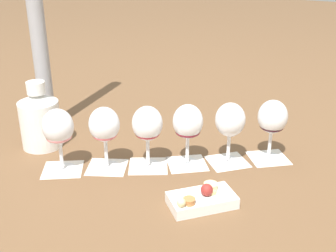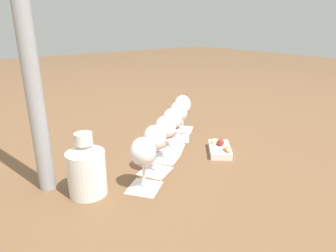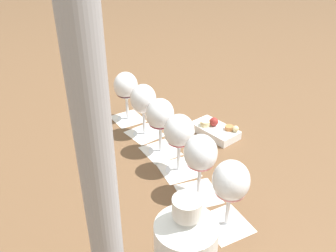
{
  "view_description": "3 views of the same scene",
  "coord_description": "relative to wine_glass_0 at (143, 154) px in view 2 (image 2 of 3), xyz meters",
  "views": [
    {
      "loc": [
        0.53,
        -0.89,
        0.56
      ],
      "look_at": [
        0.0,
        0.0,
        0.12
      ],
      "focal_mm": 45.0,
      "sensor_mm": 36.0,
      "label": 1
    },
    {
      "loc": [
        -0.69,
        -0.89,
        0.51
      ],
      "look_at": [
        0.0,
        0.0,
        0.12
      ],
      "focal_mm": 32.0,
      "sensor_mm": 36.0,
      "label": 2
    },
    {
      "loc": [
        -0.84,
        -0.12,
        0.61
      ],
      "look_at": [
        0.0,
        0.0,
        0.12
      ],
      "focal_mm": 38.0,
      "sensor_mm": 36.0,
      "label": 3
    }
  ],
  "objects": [
    {
      "name": "ground_plane",
      "position": [
        0.23,
        0.17,
        -0.12
      ],
      "size": [
        8.0,
        8.0,
        0.0
      ],
      "primitive_type": "plane",
      "color": "brown"
    },
    {
      "name": "tasting_card_0",
      "position": [
        -0.0,
        0.0,
        -0.12
      ],
      "size": [
        0.14,
        0.14,
        0.0
      ],
      "color": "silver",
      "rests_on": "ground_plane"
    },
    {
      "name": "tasting_card_1",
      "position": [
        0.1,
        0.07,
        -0.12
      ],
      "size": [
        0.14,
        0.14,
        0.0
      ],
      "color": "silver",
      "rests_on": "ground_plane"
    },
    {
      "name": "tasting_card_2",
      "position": [
        0.19,
        0.13,
        -0.12
      ],
      "size": [
        0.14,
        0.14,
        0.0
      ],
      "color": "silver",
      "rests_on": "ground_plane"
    },
    {
      "name": "tasting_card_3",
      "position": [
        0.28,
        0.2,
        -0.12
      ],
      "size": [
        0.14,
        0.14,
        0.0
      ],
      "color": "silver",
      "rests_on": "ground_plane"
    },
    {
      "name": "tasting_card_4",
      "position": [
        0.37,
        0.27,
        -0.12
      ],
      "size": [
        0.14,
        0.14,
        0.0
      ],
      "color": "silver",
      "rests_on": "ground_plane"
    },
    {
      "name": "tasting_card_5",
      "position": [
        0.46,
        0.35,
        -0.12
      ],
      "size": [
        0.14,
        0.14,
        0.0
      ],
      "color": "silver",
      "rests_on": "ground_plane"
    },
    {
      "name": "wine_glass_0",
      "position": [
        0.0,
        0.0,
        0.0
      ],
      "size": [
        0.08,
        0.08,
        0.17
      ],
      "color": "white",
      "rests_on": "tasting_card_0"
    },
    {
      "name": "wine_glass_1",
      "position": [
        0.1,
        0.07,
        -0.0
      ],
      "size": [
        0.08,
        0.08,
        0.17
      ],
      "color": "white",
      "rests_on": "tasting_card_1"
    },
    {
      "name": "wine_glass_2",
      "position": [
        0.19,
        0.13,
        -0.0
      ],
      "size": [
        0.08,
        0.08,
        0.17
      ],
      "color": "white",
      "rests_on": "tasting_card_2"
    },
    {
      "name": "wine_glass_3",
      "position": [
        0.28,
        0.2,
        -0.0
      ],
      "size": [
        0.08,
        0.08,
        0.17
      ],
      "color": "white",
      "rests_on": "tasting_card_3"
    },
    {
      "name": "wine_glass_4",
      "position": [
        0.37,
        0.27,
        -0.0
      ],
      "size": [
        0.08,
        0.08,
        0.17
      ],
      "color": "white",
      "rests_on": "tasting_card_4"
    },
    {
      "name": "wine_glass_5",
      "position": [
        0.46,
        0.35,
        -0.0
      ],
      "size": [
        0.08,
        0.08,
        0.17
      ],
      "color": "white",
      "rests_on": "tasting_card_5"
    },
    {
      "name": "ceramic_vase",
      "position": [
        -0.16,
        0.08,
        -0.03
      ],
      "size": [
        0.12,
        0.12,
        0.2
      ],
      "color": "white",
      "rests_on": "ground_plane"
    },
    {
      "name": "snack_dish",
      "position": [
        0.4,
        0.04,
        -0.1
      ],
      "size": [
        0.17,
        0.17,
        0.06
      ],
      "color": "white",
      "rests_on": "ground_plane"
    },
    {
      "name": "umbrella_pole",
      "position": [
        -0.25,
        0.2,
        0.32
      ],
      "size": [
        0.05,
        0.05,
        0.89
      ],
      "color": "#99999E",
      "rests_on": "ground_plane"
    }
  ]
}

